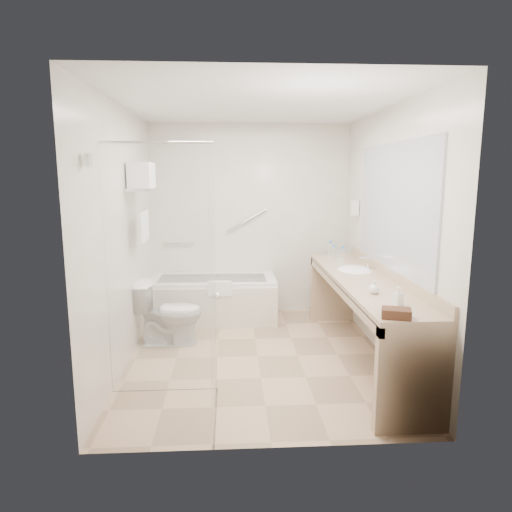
{
  "coord_description": "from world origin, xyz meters",
  "views": [
    {
      "loc": [
        -0.27,
        -4.44,
        1.85
      ],
      "look_at": [
        0.0,
        0.3,
        1.0
      ],
      "focal_mm": 32.0,
      "sensor_mm": 36.0,
      "label": 1
    }
  ],
  "objects": [
    {
      "name": "water_bottle_left",
      "position": [
        1.02,
        0.67,
        0.93
      ],
      "size": [
        0.06,
        0.06,
        0.18
      ],
      "rotation": [
        0.0,
        0.0,
        0.31
      ],
      "color": "silver",
      "rests_on": "vanity_counter"
    },
    {
      "name": "soap_bottle_b",
      "position": [
        0.95,
        -0.74,
        0.89
      ],
      "size": [
        0.1,
        0.12,
        0.09
      ],
      "primitive_type": "imported",
      "rotation": [
        0.0,
        0.0,
        -0.09
      ],
      "color": "silver",
      "rests_on": "vanity_counter"
    },
    {
      "name": "water_bottle_right",
      "position": [
        0.97,
        1.1,
        0.94
      ],
      "size": [
        0.06,
        0.06,
        0.19
      ],
      "rotation": [
        0.0,
        0.0,
        -0.38
      ],
      "color": "silver",
      "rests_on": "vanity_counter"
    },
    {
      "name": "amenity_basket",
      "position": [
        0.9,
        -1.4,
        0.88
      ],
      "size": [
        0.23,
        0.19,
        0.07
      ],
      "primitive_type": "cube",
      "rotation": [
        0.0,
        0.0,
        -0.31
      ],
      "color": "#4B2B1B",
      "rests_on": "vanity_counter"
    },
    {
      "name": "grab_bar_short",
      "position": [
        -0.95,
        1.56,
        0.95
      ],
      "size": [
        0.4,
        0.03,
        0.03
      ],
      "primitive_type": "cylinder",
      "rotation": [
        0.0,
        1.57,
        0.0
      ],
      "color": "silver",
      "rests_on": "wall_back"
    },
    {
      "name": "hairdryer_unit",
      "position": [
        1.25,
        1.05,
        1.45
      ],
      "size": [
        0.08,
        0.1,
        0.18
      ],
      "primitive_type": "cube",
      "color": "silver",
      "rests_on": "wall_right"
    },
    {
      "name": "faucet",
      "position": [
        1.2,
        0.25,
        0.93
      ],
      "size": [
        0.03,
        0.03,
        0.14
      ],
      "primitive_type": "cylinder",
      "color": "silver",
      "rests_on": "vanity_counter"
    },
    {
      "name": "floor",
      "position": [
        0.0,
        0.0,
        0.0
      ],
      "size": [
        3.2,
        3.2,
        0.0
      ],
      "primitive_type": "plane",
      "color": "tan",
      "rests_on": "ground"
    },
    {
      "name": "towel_shelf",
      "position": [
        -1.17,
        0.35,
        1.75
      ],
      "size": [
        0.24,
        0.55,
        0.81
      ],
      "color": "silver",
      "rests_on": "wall_left"
    },
    {
      "name": "soap_bottle_a",
      "position": [
        1.02,
        -1.09,
        0.88
      ],
      "size": [
        0.12,
        0.16,
        0.07
      ],
      "primitive_type": "imported",
      "rotation": [
        0.0,
        0.0,
        0.41
      ],
      "color": "silver",
      "rests_on": "vanity_counter"
    },
    {
      "name": "grab_bar_long",
      "position": [
        -0.05,
        1.56,
        1.25
      ],
      "size": [
        0.53,
        0.03,
        0.33
      ],
      "primitive_type": "cylinder",
      "rotation": [
        0.0,
        1.05,
        0.0
      ],
      "color": "silver",
      "rests_on": "wall_back"
    },
    {
      "name": "wall_front",
      "position": [
        0.0,
        -1.6,
        1.25
      ],
      "size": [
        2.6,
        0.1,
        2.5
      ],
      "primitive_type": "cube",
      "color": "beige",
      "rests_on": "ground"
    },
    {
      "name": "toilet",
      "position": [
        -0.95,
        0.43,
        0.35
      ],
      "size": [
        0.71,
        0.4,
        0.7
      ],
      "primitive_type": "imported",
      "rotation": [
        0.0,
        0.0,
        1.57
      ],
      "color": "white",
      "rests_on": "floor"
    },
    {
      "name": "wall_left",
      "position": [
        -1.3,
        0.0,
        1.25
      ],
      "size": [
        0.1,
        3.2,
        2.5
      ],
      "primitive_type": "cube",
      "color": "beige",
      "rests_on": "ground"
    },
    {
      "name": "mirror",
      "position": [
        1.29,
        -0.15,
        1.55
      ],
      "size": [
        0.02,
        2.0,
        1.2
      ],
      "primitive_type": "cube",
      "color": "#A4A9B0",
      "rests_on": "wall_right"
    },
    {
      "name": "bathtub",
      "position": [
        -0.5,
        1.24,
        0.28
      ],
      "size": [
        1.6,
        0.73,
        0.59
      ],
      "color": "white",
      "rests_on": "floor"
    },
    {
      "name": "shower_enclosure",
      "position": [
        -0.63,
        -0.93,
        1.07
      ],
      "size": [
        0.96,
        0.91,
        2.11
      ],
      "color": "silver",
      "rests_on": "floor"
    },
    {
      "name": "wall_back",
      "position": [
        0.0,
        1.6,
        1.25
      ],
      "size": [
        2.6,
        0.1,
        2.5
      ],
      "primitive_type": "cube",
      "color": "beige",
      "rests_on": "ground"
    },
    {
      "name": "wall_right",
      "position": [
        1.3,
        0.0,
        1.25
      ],
      "size": [
        0.1,
        3.2,
        2.5
      ],
      "primitive_type": "cube",
      "color": "beige",
      "rests_on": "ground"
    },
    {
      "name": "vanity_counter",
      "position": [
        1.02,
        -0.15,
        0.64
      ],
      "size": [
        0.55,
        2.7,
        0.95
      ],
      "color": "tan",
      "rests_on": "floor"
    },
    {
      "name": "drinking_glass_far",
      "position": [
        1.02,
        0.93,
        0.9
      ],
      "size": [
        0.09,
        0.09,
        0.1
      ],
      "primitive_type": "cylinder",
      "rotation": [
        0.0,
        0.0,
        0.28
      ],
      "color": "silver",
      "rests_on": "vanity_counter"
    },
    {
      "name": "drinking_glass_near",
      "position": [
        0.92,
        0.35,
        0.9
      ],
      "size": [
        0.09,
        0.09,
        0.1
      ],
      "primitive_type": "cylinder",
      "rotation": [
        0.0,
        0.0,
        0.16
      ],
      "color": "silver",
      "rests_on": "vanity_counter"
    },
    {
      "name": "sink",
      "position": [
        1.05,
        0.25,
        0.82
      ],
      "size": [
        0.4,
        0.52,
        0.14
      ],
      "primitive_type": "ellipsoid",
      "color": "white",
      "rests_on": "vanity_counter"
    },
    {
      "name": "ceiling",
      "position": [
        0.0,
        0.0,
        2.5
      ],
      "size": [
        2.6,
        3.2,
        0.1
      ],
      "primitive_type": "cube",
      "color": "silver",
      "rests_on": "wall_back"
    },
    {
      "name": "water_bottle_mid",
      "position": [
        0.94,
        0.77,
        0.94
      ],
      "size": [
        0.06,
        0.06,
        0.19
      ],
      "rotation": [
        0.0,
        0.0,
        0.13
      ],
      "color": "silver",
      "rests_on": "vanity_counter"
    }
  ]
}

